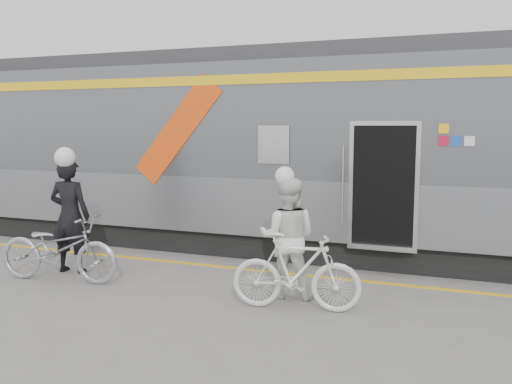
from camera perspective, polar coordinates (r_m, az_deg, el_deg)
The scene contains 9 objects.
ground at distance 7.80m, azimuth -2.51°, elevation -12.45°, with size 90.00×90.00×0.00m, color slate.
train at distance 11.48m, azimuth 3.42°, elevation 4.28°, with size 24.00×3.17×4.10m.
safety_strip at distance 9.72m, azimuth 2.58°, elevation -8.48°, with size 24.00×0.12×0.01m, color yellow.
man at distance 10.12m, azimuth -19.01°, elevation -2.36°, with size 0.74×0.49×2.04m, color black.
bicycle_left at distance 9.66m, azimuth -20.08°, elevation -5.60°, with size 0.74×2.13×1.12m, color #ADAEB5.
woman at distance 8.23m, azimuth 3.36°, elevation -4.81°, with size 0.89×0.69×1.83m, color white.
bicycle_right at distance 7.72m, azimuth 4.24°, elevation -8.37°, with size 0.52×1.85×1.11m, color silver.
helmet_man at distance 10.00m, azimuth -19.28°, elevation 4.41°, with size 0.35×0.35×0.35m, color white.
helmet_woman at distance 8.08m, azimuth 3.41°, elevation 2.58°, with size 0.29×0.29×0.29m, color white.
Camera 1 is at (2.93, -6.75, 2.60)m, focal length 38.00 mm.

